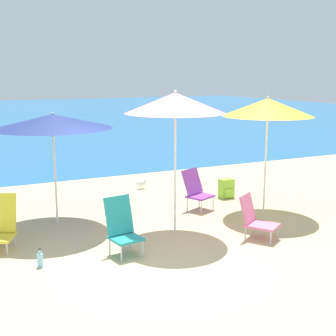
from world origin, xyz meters
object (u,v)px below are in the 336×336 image
at_px(beach_umbrella_yellow, 268,107).
at_px(seagull, 141,183).
at_px(beach_chair_teal, 122,226).
at_px(beach_chair_purple, 196,189).
at_px(beach_chair_pink, 255,218).
at_px(backpack_lime, 226,189).
at_px(beach_umbrella_navy, 53,121).
at_px(water_bottle, 40,260).
at_px(beach_umbrella_pink, 175,103).

relative_size(beach_umbrella_yellow, seagull, 8.36).
bearing_deg(beach_chair_teal, seagull, 54.60).
distance_m(beach_umbrella_yellow, seagull, 3.65).
bearing_deg(beach_chair_purple, beach_chair_pink, -112.45).
distance_m(beach_umbrella_yellow, backpack_lime, 2.19).
relative_size(beach_umbrella_navy, backpack_lime, 4.97).
bearing_deg(beach_chair_purple, backpack_lime, 0.85).
height_order(beach_umbrella_yellow, beach_chair_purple, beach_umbrella_yellow).
bearing_deg(beach_umbrella_yellow, beach_umbrella_navy, 165.21).
xyz_separation_m(beach_umbrella_navy, water_bottle, (-0.66, -1.84, -1.74)).
bearing_deg(beach_umbrella_pink, beach_chair_pink, -39.73).
bearing_deg(beach_chair_pink, beach_chair_purple, 58.45).
bearing_deg(beach_umbrella_yellow, seagull, 117.55).
distance_m(beach_chair_purple, beach_chair_pink, 1.89).
distance_m(water_bottle, seagull, 4.71).
xyz_separation_m(beach_umbrella_yellow, beach_chair_pink, (-1.07, -1.17, -1.69)).
height_order(beach_chair_purple, backpack_lime, beach_chair_purple).
xyz_separation_m(beach_chair_teal, seagull, (1.83, 3.61, -0.29)).
relative_size(beach_umbrella_yellow, water_bottle, 8.42).
xyz_separation_m(beach_chair_purple, beach_chair_teal, (-2.15, -1.56, 0.01)).
bearing_deg(beach_umbrella_pink, seagull, 77.74).
relative_size(water_bottle, seagull, 0.99).
height_order(beach_umbrella_pink, beach_chair_teal, beach_umbrella_pink).
xyz_separation_m(beach_umbrella_navy, backpack_lime, (3.73, 0.19, -1.64)).
xyz_separation_m(beach_umbrella_navy, seagull, (2.38, 1.76, -1.71)).
bearing_deg(water_bottle, beach_chair_purple, 24.76).
xyz_separation_m(beach_umbrella_pink, beach_chair_teal, (-1.16, -0.54, -1.76)).
relative_size(beach_chair_purple, backpack_lime, 1.91).
bearing_deg(backpack_lime, beach_chair_pink, -112.46).
bearing_deg(seagull, beach_umbrella_yellow, -62.45).
distance_m(backpack_lime, water_bottle, 4.84).
height_order(beach_chair_teal, backpack_lime, beach_chair_teal).
relative_size(beach_chair_pink, water_bottle, 2.68).
bearing_deg(beach_chair_teal, beach_umbrella_yellow, 5.91).
height_order(beach_chair_pink, water_bottle, beach_chair_pink).
distance_m(beach_umbrella_yellow, beach_chair_pink, 2.32).
distance_m(beach_umbrella_navy, beach_chair_pink, 3.82).
xyz_separation_m(beach_chair_purple, water_bottle, (-3.36, -1.55, -0.32)).
bearing_deg(seagull, beach_chair_purple, -81.13).
relative_size(beach_chair_teal, backpack_lime, 2.05).
relative_size(beach_umbrella_pink, beach_chair_teal, 2.80).
distance_m(beach_chair_teal, seagull, 4.05).
bearing_deg(beach_chair_pink, beach_chair_teal, 138.47).
height_order(beach_umbrella_navy, beach_chair_teal, beach_umbrella_navy).
height_order(beach_umbrella_yellow, water_bottle, beach_umbrella_yellow).
distance_m(beach_umbrella_pink, seagull, 3.75).
distance_m(beach_umbrella_yellow, water_bottle, 4.95).
bearing_deg(beach_chair_pink, backpack_lime, 34.46).
bearing_deg(backpack_lime, beach_umbrella_yellow, -85.45).
relative_size(beach_umbrella_navy, beach_chair_pink, 2.91).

